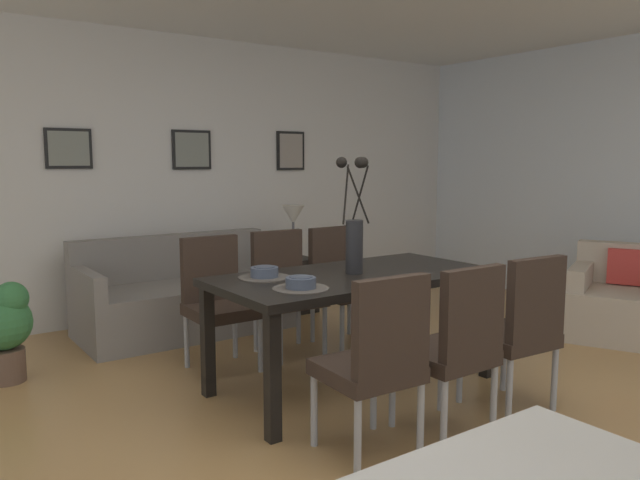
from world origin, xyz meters
TOP-DOWN VIEW (x-y plane):
  - ground_plane at (0.00, 0.00)m, footprint 9.00×9.00m
  - back_wall_panel at (0.00, 3.25)m, footprint 9.00×0.10m
  - dining_table at (0.30, 0.72)m, footprint 1.80×0.89m
  - dining_chair_near_left at (-0.22, -0.11)m, footprint 0.46×0.46m
  - dining_chair_near_right at (-0.25, 1.57)m, footprint 0.44×0.44m
  - dining_chair_far_left at (0.28, -0.16)m, footprint 0.44×0.44m
  - dining_chair_far_right at (0.33, 1.60)m, footprint 0.46×0.46m
  - dining_chair_mid_left at (0.82, -0.15)m, footprint 0.47×0.47m
  - dining_chair_mid_right at (0.83, 1.57)m, footprint 0.45×0.45m
  - centerpiece_vase at (0.30, 0.72)m, footprint 0.21×0.23m
  - placemat_near_left at (-0.24, 0.52)m, footprint 0.32×0.32m
  - bowl_near_left at (-0.24, 0.52)m, footprint 0.17×0.17m
  - placemat_near_right at (-0.24, 0.92)m, footprint 0.32×0.32m
  - bowl_near_right at (-0.24, 0.92)m, footprint 0.17×0.17m
  - sofa at (-0.06, 2.59)m, footprint 1.76×0.84m
  - side_table at (1.07, 2.62)m, footprint 0.36×0.36m
  - table_lamp at (1.07, 2.62)m, footprint 0.22×0.22m
  - armchair at (2.82, 0.32)m, footprint 1.06×1.06m
  - framed_picture_left at (-0.81, 3.18)m, footprint 0.38×0.03m
  - framed_picture_center at (0.30, 3.18)m, footprint 0.38×0.03m
  - framed_picture_right at (1.40, 3.18)m, footprint 0.33×0.03m
  - potted_plant at (-1.52, 2.10)m, footprint 0.36×0.36m

SIDE VIEW (x-z plane):
  - ground_plane at x=0.00m, z-range 0.00..0.00m
  - side_table at x=1.07m, z-range 0.00..0.52m
  - sofa at x=-0.06m, z-range -0.12..0.68m
  - armchair at x=2.82m, z-range -0.09..0.66m
  - potted_plant at x=-1.52m, z-range 0.04..0.71m
  - dining_chair_near_left at x=-0.22m, z-range 0.05..0.97m
  - dining_chair_near_right at x=-0.25m, z-range 0.05..0.97m
  - dining_chair_far_left at x=0.28m, z-range 0.05..0.97m
  - dining_chair_far_right at x=0.33m, z-range 0.05..0.97m
  - dining_chair_mid_left at x=0.82m, z-range 0.05..0.97m
  - dining_chair_mid_right at x=0.83m, z-range 0.05..0.97m
  - dining_table at x=0.30m, z-range 0.29..1.03m
  - placemat_near_left at x=-0.24m, z-range 0.74..0.75m
  - placemat_near_right at x=-0.24m, z-range 0.74..0.75m
  - bowl_near_left at x=-0.24m, z-range 0.75..0.81m
  - bowl_near_right at x=-0.24m, z-range 0.75..0.81m
  - table_lamp at x=1.07m, z-range 0.64..1.15m
  - centerpiece_vase at x=0.30m, z-range 0.66..1.39m
  - back_wall_panel at x=0.00m, z-range 0.00..2.60m
  - framed_picture_left at x=-0.81m, z-range 1.38..1.72m
  - framed_picture_center at x=0.30m, z-range 1.37..1.73m
  - framed_picture_right at x=1.40m, z-range 1.35..1.75m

